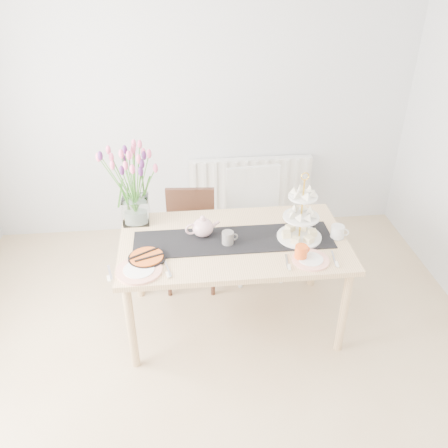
{
  "coord_description": "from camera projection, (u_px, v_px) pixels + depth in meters",
  "views": [
    {
      "loc": [
        -0.19,
        -1.97,
        2.59
      ],
      "look_at": [
        0.09,
        0.74,
        0.92
      ],
      "focal_mm": 38.0,
      "sensor_mm": 36.0,
      "label": 1
    }
  ],
  "objects": [
    {
      "name": "plate_left",
      "position": [
        139.0,
        270.0,
        3.03
      ],
      "size": [
        0.36,
        0.36,
        0.02
      ],
      "primitive_type": "cylinder",
      "rotation": [
        0.0,
        0.0,
        0.23
      ],
      "color": "silver",
      "rests_on": "dining_table"
    },
    {
      "name": "cream_jug",
      "position": [
        337.0,
        232.0,
        3.35
      ],
      "size": [
        0.12,
        0.12,
        0.09
      ],
      "primitive_type": "cylinder",
      "rotation": [
        0.0,
        0.0,
        -0.38
      ],
      "color": "silver",
      "rests_on": "dining_table"
    },
    {
      "name": "tulip_vase",
      "position": [
        132.0,
        174.0,
        3.36
      ],
      "size": [
        0.7,
        0.7,
        0.6
      ],
      "rotation": [
        0.0,
        0.0,
        -0.31
      ],
      "color": "silver",
      "rests_on": "dining_table"
    },
    {
      "name": "room_shell",
      "position": [
        221.0,
        237.0,
        2.36
      ],
      "size": [
        4.5,
        4.5,
        4.5
      ],
      "color": "tan",
      "rests_on": "ground"
    },
    {
      "name": "cake_stand",
      "position": [
        300.0,
        222.0,
        3.29
      ],
      "size": [
        0.31,
        0.31,
        0.46
      ],
      "rotation": [
        0.0,
        0.0,
        -0.0
      ],
      "color": "gold",
      "rests_on": "dining_table"
    },
    {
      "name": "mug_grey",
      "position": [
        228.0,
        238.0,
        3.27
      ],
      "size": [
        0.1,
        0.1,
        0.1
      ],
      "primitive_type": "cylinder",
      "rotation": [
        0.0,
        0.0,
        0.21
      ],
      "color": "slate",
      "rests_on": "dining_table"
    },
    {
      "name": "chair_white",
      "position": [
        255.0,
        214.0,
        4.04
      ],
      "size": [
        0.5,
        0.5,
        0.94
      ],
      "rotation": [
        0.0,
        0.0,
        0.08
      ],
      "color": "silver",
      "rests_on": "ground"
    },
    {
      "name": "plate_right",
      "position": [
        311.0,
        260.0,
        3.13
      ],
      "size": [
        0.28,
        0.28,
        0.01
      ],
      "primitive_type": "cylinder",
      "rotation": [
        0.0,
        0.0,
        -0.14
      ],
      "color": "white",
      "rests_on": "dining_table"
    },
    {
      "name": "radiator",
      "position": [
        250.0,
        186.0,
        4.71
      ],
      "size": [
        1.2,
        0.08,
        0.6
      ],
      "primitive_type": "cube",
      "color": "white",
      "rests_on": "room_shell"
    },
    {
      "name": "table_runner",
      "position": [
        233.0,
        240.0,
        3.34
      ],
      "size": [
        1.4,
        0.35,
        0.01
      ],
      "primitive_type": "cube",
      "color": "black",
      "rests_on": "dining_table"
    },
    {
      "name": "teapot",
      "position": [
        203.0,
        228.0,
        3.34
      ],
      "size": [
        0.27,
        0.23,
        0.16
      ],
      "primitive_type": null,
      "rotation": [
        0.0,
        0.0,
        0.16
      ],
      "color": "silver",
      "rests_on": "dining_table"
    },
    {
      "name": "chair_brown",
      "position": [
        191.0,
        231.0,
        3.96
      ],
      "size": [
        0.43,
        0.43,
        0.82
      ],
      "rotation": [
        0.0,
        0.0,
        -0.08
      ],
      "color": "#341B13",
      "rests_on": "ground"
    },
    {
      "name": "tart_tin",
      "position": [
        147.0,
        258.0,
        3.13
      ],
      "size": [
        0.25,
        0.25,
        0.03
      ],
      "rotation": [
        0.0,
        0.0,
        0.11
      ],
      "color": "black",
      "rests_on": "dining_table"
    },
    {
      "name": "mug_orange",
      "position": [
        301.0,
        252.0,
        3.12
      ],
      "size": [
        0.11,
        0.11,
        0.1
      ],
      "primitive_type": "cylinder",
      "rotation": [
        0.0,
        0.0,
        0.48
      ],
      "color": "#ED571A",
      "rests_on": "dining_table"
    },
    {
      "name": "dining_table",
      "position": [
        233.0,
        249.0,
        3.38
      ],
      "size": [
        1.6,
        0.9,
        0.75
      ],
      "color": "tan",
      "rests_on": "ground"
    }
  ]
}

